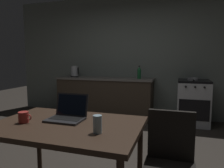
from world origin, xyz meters
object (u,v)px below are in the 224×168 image
(chair, at_px, (170,159))
(drinking_glass, at_px, (97,124))
(dining_table, at_px, (67,132))
(coffee_mug, at_px, (24,117))
(stove_oven, at_px, (193,102))
(frying_pan, at_px, (193,79))
(bottle, at_px, (139,73))
(laptop, at_px, (67,115))
(electric_kettle, at_px, (74,72))

(chair, relative_size, drinking_glass, 6.55)
(dining_table, height_order, coffee_mug, coffee_mug)
(stove_oven, distance_m, dining_table, 3.09)
(frying_pan, xyz_separation_m, coffee_mug, (-1.54, -2.90, -0.11))
(stove_oven, height_order, frying_pan, frying_pan)
(bottle, height_order, coffee_mug, bottle)
(frying_pan, xyz_separation_m, drinking_glass, (-0.84, -2.94, -0.09))
(drinking_glass, bearing_deg, dining_table, 157.67)
(chair, distance_m, bottle, 2.81)
(laptop, bearing_deg, electric_kettle, 119.99)
(electric_kettle, height_order, drinking_glass, electric_kettle)
(dining_table, xyz_separation_m, bottle, (0.12, 2.79, 0.34))
(electric_kettle, bearing_deg, laptop, -63.61)
(stove_oven, distance_m, coffee_mug, 3.34)
(chair, xyz_separation_m, frying_pan, (0.33, 2.68, 0.41))
(stove_oven, relative_size, dining_table, 0.71)
(bottle, bearing_deg, frying_pan, 1.08)
(dining_table, xyz_separation_m, drinking_glass, (0.33, -0.14, 0.14))
(drinking_glass, bearing_deg, frying_pan, 74.01)
(chair, height_order, drinking_glass, drinking_glass)
(drinking_glass, bearing_deg, bottle, 94.16)
(chair, relative_size, frying_pan, 2.21)
(electric_kettle, distance_m, drinking_glass, 3.45)
(dining_table, distance_m, coffee_mug, 0.39)
(stove_oven, distance_m, chair, 2.73)
(drinking_glass, bearing_deg, electric_kettle, 120.38)
(stove_oven, bearing_deg, laptop, -114.68)
(dining_table, bearing_deg, drinking_glass, -22.33)
(chair, height_order, frying_pan, frying_pan)
(bottle, bearing_deg, coffee_mug, -99.53)
(laptop, bearing_deg, frying_pan, 69.13)
(dining_table, distance_m, drinking_glass, 0.39)
(laptop, distance_m, coffee_mug, 0.37)
(electric_kettle, xyz_separation_m, coffee_mug, (1.05, -2.93, -0.21))
(stove_oven, height_order, laptop, laptop)
(dining_table, xyz_separation_m, electric_kettle, (-1.41, 2.84, 0.33))
(stove_oven, xyz_separation_m, bottle, (-1.08, -0.05, 0.57))
(laptop, height_order, coffee_mug, laptop)
(electric_kettle, relative_size, frying_pan, 0.64)
(stove_oven, distance_m, electric_kettle, 2.67)
(chair, distance_m, electric_kettle, 3.56)
(chair, height_order, laptop, laptop)
(bottle, xyz_separation_m, frying_pan, (1.06, 0.02, -0.10))
(dining_table, distance_m, frying_pan, 3.05)
(dining_table, relative_size, bottle, 4.63)
(frying_pan, bearing_deg, bottle, -178.92)
(stove_oven, xyz_separation_m, coffee_mug, (-1.56, -2.93, 0.36))
(dining_table, xyz_separation_m, chair, (0.85, 0.13, -0.18))
(electric_kettle, bearing_deg, drinking_glass, -59.62)
(laptop, bearing_deg, stove_oven, 68.92)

